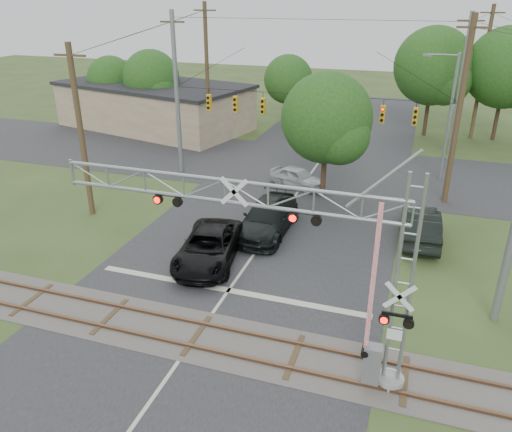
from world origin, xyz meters
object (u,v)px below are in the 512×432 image
(crossing_gantry, at_px, (291,246))
(commercial_building, at_px, (154,105))
(traffic_signal_span, at_px, (319,106))
(car_dark, at_px, (268,218))
(streetlight, at_px, (448,112))
(sedan_silver, at_px, (298,177))
(pickup_black, at_px, (209,247))

(crossing_gantry, bearing_deg, commercial_building, 126.15)
(traffic_signal_span, xyz_separation_m, commercial_building, (-19.00, 11.74, -3.47))
(crossing_gantry, distance_m, commercial_building, 37.37)
(car_dark, height_order, streetlight, streetlight)
(sedan_silver, distance_m, commercial_building, 21.63)
(crossing_gantry, distance_m, pickup_black, 9.33)
(commercial_building, bearing_deg, traffic_signal_span, -18.25)
(streetlight, bearing_deg, car_dark, -126.92)
(crossing_gantry, height_order, pickup_black, crossing_gantry)
(crossing_gantry, bearing_deg, car_dark, 111.00)
(traffic_signal_span, height_order, commercial_building, traffic_signal_span)
(traffic_signal_span, bearing_deg, commercial_building, 148.29)
(traffic_signal_span, bearing_deg, car_dark, -96.97)
(sedan_silver, bearing_deg, streetlight, -41.90)
(traffic_signal_span, distance_m, sedan_silver, 5.12)
(sedan_silver, height_order, streetlight, streetlight)
(crossing_gantry, relative_size, car_dark, 2.05)
(crossing_gantry, relative_size, sedan_silver, 3.03)
(pickup_black, xyz_separation_m, sedan_silver, (1.62, 11.85, -0.11))
(pickup_black, bearing_deg, sedan_silver, 73.08)
(crossing_gantry, relative_size, pickup_black, 2.13)
(pickup_black, bearing_deg, commercial_building, 114.95)
(commercial_building, height_order, streetlight, streetlight)
(car_dark, distance_m, commercial_building, 26.78)
(pickup_black, xyz_separation_m, commercial_building, (-16.22, 23.98, 1.39))
(streetlight, bearing_deg, pickup_black, -123.73)
(crossing_gantry, xyz_separation_m, sedan_silver, (-4.14, 17.98, -4.17))
(car_dark, relative_size, commercial_building, 0.30)
(traffic_signal_span, relative_size, car_dark, 3.15)
(commercial_building, distance_m, streetlight, 28.36)
(pickup_black, distance_m, sedan_silver, 11.97)
(car_dark, bearing_deg, pickup_black, -113.19)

